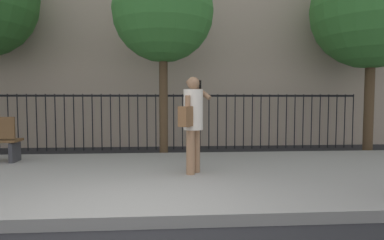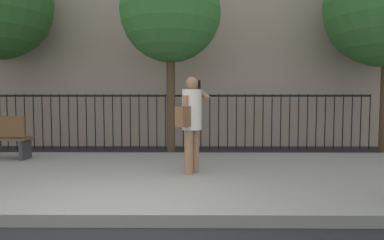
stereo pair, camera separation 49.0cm
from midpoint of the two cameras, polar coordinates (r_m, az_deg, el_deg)
ground_plane at (r=4.03m, az=-14.87°, el=-17.80°), size 60.00×60.00×0.00m
sidewalk at (r=6.09m, az=-10.98°, el=-9.61°), size 28.00×4.40×0.15m
iron_fence at (r=9.62m, az=-8.42°, el=0.97°), size 12.03×0.04×1.60m
pedestrian_on_phone at (r=5.81m, az=-2.32°, el=0.40°), size 0.62×0.72×1.70m
street_tree_mid at (r=10.33m, az=27.22°, el=16.62°), size 3.18×3.18×5.46m
street_tree_far at (r=8.68m, az=-6.67°, el=17.92°), size 2.51×2.51×4.88m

